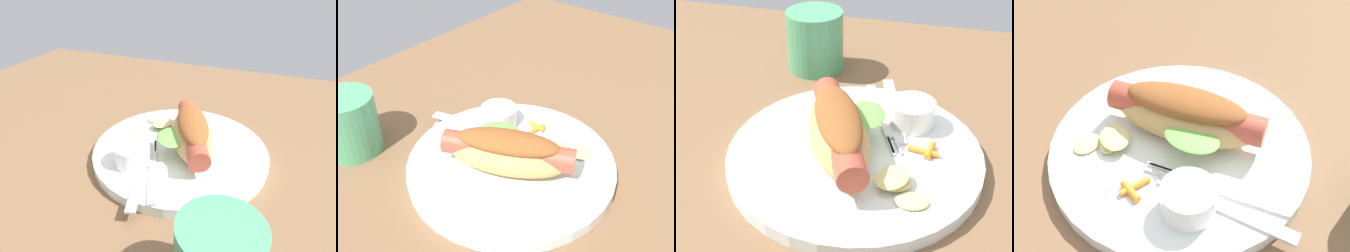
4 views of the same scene
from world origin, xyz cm
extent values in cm
cube|color=brown|center=(0.00, 0.00, -0.90)|extent=(120.00, 90.00, 1.80)
cylinder|color=white|center=(3.88, -2.71, 0.80)|extent=(28.74, 28.74, 1.60)
ellipsoid|color=tan|center=(5.60, -1.93, 3.93)|extent=(12.42, 17.21, 4.66)
cylinder|color=#B24733|center=(5.60, -1.93, 4.74)|extent=(10.25, 17.34, 3.27)
ellipsoid|color=brown|center=(5.60, -1.93, 6.21)|extent=(9.98, 14.37, 2.39)
ellipsoid|color=#6BB74C|center=(3.27, -5.16, 4.86)|extent=(5.96, 7.02, 0.92)
cylinder|color=white|center=(-1.53, -9.47, 3.15)|extent=(5.49, 5.49, 3.10)
cube|color=silver|center=(2.68, -11.26, 1.80)|extent=(5.92, 11.75, 0.40)
cube|color=silver|center=(0.05, -3.98, 1.80)|extent=(1.53, 3.06, 0.40)
cube|color=silver|center=(-0.36, -4.15, 1.80)|extent=(1.53, 3.06, 0.40)
cube|color=silver|center=(-0.77, -4.33, 1.80)|extent=(1.53, 3.06, 0.40)
cube|color=silver|center=(1.02, -11.97, 1.78)|extent=(5.51, 14.64, 0.36)
ellipsoid|color=#DACE7B|center=(-3.53, 4.29, 1.85)|extent=(3.76, 3.05, 0.50)
ellipsoid|color=#DACE7B|center=(-1.53, 2.34, 2.16)|extent=(4.29, 3.72, 0.85)
ellipsoid|color=#DACE7B|center=(-1.23, 2.25, 2.69)|extent=(4.64, 5.11, 0.58)
cylinder|color=orange|center=(-3.63, -3.92, 1.94)|extent=(3.47, 1.26, 0.69)
cylinder|color=orange|center=(-4.36, -4.15, 2.00)|extent=(1.14, 2.77, 0.81)
camera|label=1|loc=(17.50, -42.61, 29.52)|focal=32.31mm
camera|label=2|loc=(36.56, 22.90, 37.57)|focal=42.18mm
camera|label=3|loc=(-5.84, 39.36, 34.38)|focal=51.36mm
camera|label=4|loc=(-19.54, -26.92, 37.79)|focal=47.62mm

